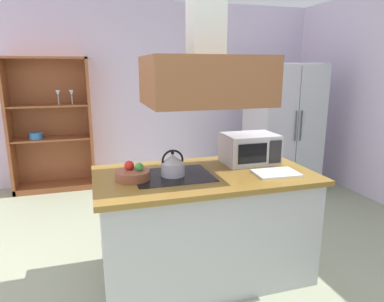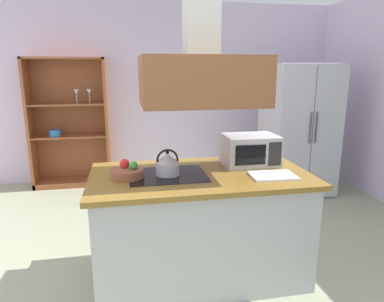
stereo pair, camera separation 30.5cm
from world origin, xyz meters
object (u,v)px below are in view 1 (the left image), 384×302
Objects in this scene: microwave at (250,149)px; fruit_bowl at (133,174)px; cutting_board at (276,173)px; refrigerator at (282,128)px; dish_cabinet at (52,133)px; kettle at (173,165)px.

microwave is 1.07m from fruit_bowl.
fruit_bowl reaches higher than cutting_board.
fruit_bowl is at bearing 170.26° from cutting_board.
dish_cabinet is (-3.15, 0.93, -0.07)m from refrigerator.
microwave is at bearing 13.10° from kettle.
microwave reaches higher than kettle.
dish_cabinet is 7.24× the size of fruit_bowl.
refrigerator is at bearing 36.97° from fruit_bowl.
fruit_bowl is (-1.11, 0.19, 0.03)m from cutting_board.
refrigerator reaches higher than kettle.
kettle is 0.80× the size of fruit_bowl.
kettle is at bearing -166.90° from microwave.
dish_cabinet is 2.81m from fruit_bowl.
dish_cabinet is 5.50× the size of cutting_board.
kettle is 0.32m from fruit_bowl.
microwave is at bearing -53.39° from dish_cabinet.
refrigerator is 8.61× the size of kettle.
refrigerator is 3.29m from dish_cabinet.
cutting_board is at bearing -9.74° from fruit_bowl.
fruit_bowl is at bearing -170.37° from microwave.
dish_cabinet is at bearing 112.80° from kettle.
refrigerator is 2.68m from kettle.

